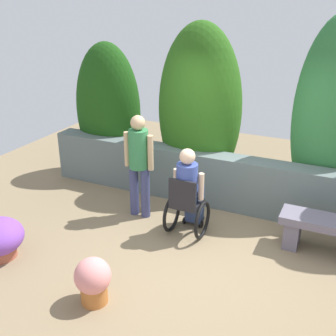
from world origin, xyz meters
name	(u,v)px	position (x,y,z in m)	size (l,w,h in m)	color
ground_plane	(208,255)	(0.00, 0.00, 0.00)	(10.82, 10.82, 0.00)	#867355
stone_retaining_wall	(240,184)	(0.00, 1.46, 0.44)	(6.94, 0.38, 0.88)	slate
hedge_backdrop	(261,115)	(0.13, 1.93, 1.48)	(6.66, 1.07, 3.27)	#1B4913
stone_bench	(335,232)	(1.50, 0.73, 0.34)	(1.43, 0.43, 0.51)	slate
person_in_wheelchair	(188,194)	(-0.48, 0.41, 0.62)	(0.53, 0.66, 1.33)	black
person_standing_companion	(139,160)	(-1.36, 0.59, 0.94)	(0.49, 0.30, 1.64)	#3C416D
flower_pot_terracotta_by_wall	(93,280)	(-0.86, -1.43, 0.30)	(0.42, 0.42, 0.57)	#B86830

